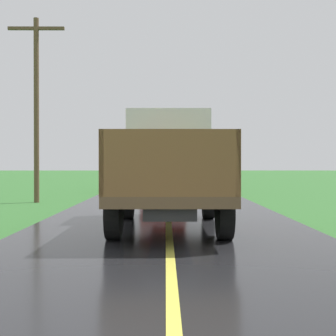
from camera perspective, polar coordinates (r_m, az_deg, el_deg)
The scene contains 3 objects.
banana_truck_near at distance 11.32m, azimuth 0.07°, elevation 0.28°, with size 2.38×5.82×2.80m.
banana_truck_far at distance 26.75m, azimuth -0.63°, elevation 0.46°, with size 2.38×5.81×2.80m.
utility_pole_roadside at distance 19.01m, azimuth -15.77°, elevation 7.72°, with size 2.18×0.20×7.17m.
Camera 1 is at (-0.07, -0.74, 1.52)m, focal length 49.93 mm.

